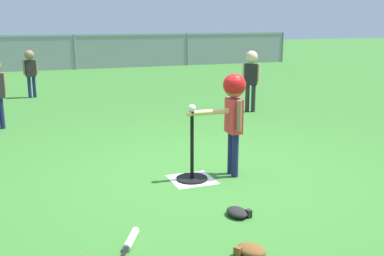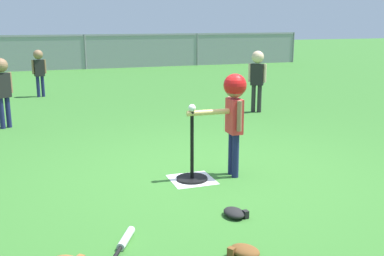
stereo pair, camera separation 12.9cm
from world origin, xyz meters
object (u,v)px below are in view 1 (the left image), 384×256
at_px(glove_near_bats, 238,212).
at_px(glove_tossed_aside, 251,250).
at_px(batting_tee, 192,169).
at_px(baseball_on_tee, 192,108).
at_px(spare_bat_silver, 129,243).
at_px(fielder_deep_right, 251,73).
at_px(fielder_near_left, 30,67).
at_px(batter_child, 233,104).

xyz_separation_m(glove_near_bats, glove_tossed_aside, (-0.20, -0.61, 0.00)).
height_order(batting_tee, baseball_on_tee, baseball_on_tee).
bearing_deg(batting_tee, spare_bat_silver, -128.68).
bearing_deg(glove_near_bats, batting_tee, 92.21).
relative_size(fielder_deep_right, spare_bat_silver, 2.00).
bearing_deg(fielder_near_left, spare_bat_silver, -86.83).
bearing_deg(fielder_deep_right, glove_tossed_aside, -117.99).
xyz_separation_m(fielder_near_left, spare_bat_silver, (0.40, -7.19, -0.61)).
relative_size(fielder_near_left, fielder_deep_right, 0.92).
distance_m(batting_tee, fielder_near_left, 6.19).
height_order(glove_near_bats, glove_tossed_aside, same).
bearing_deg(fielder_deep_right, batter_child, -121.17).
relative_size(batting_tee, fielder_near_left, 0.72).
relative_size(batting_tee, glove_near_bats, 3.03).
bearing_deg(fielder_near_left, baseball_on_tee, -77.48).
xyz_separation_m(baseball_on_tee, glove_near_bats, (0.04, -0.97, -0.72)).
bearing_deg(baseball_on_tee, fielder_deep_right, 52.86).
xyz_separation_m(fielder_near_left, glove_near_bats, (1.37, -6.99, -0.61)).
distance_m(batting_tee, fielder_deep_right, 3.80).
xyz_separation_m(fielder_deep_right, glove_near_bats, (-2.23, -3.96, -0.66)).
bearing_deg(spare_bat_silver, glove_tossed_aside, -28.36).
xyz_separation_m(batter_child, fielder_near_left, (-1.78, 6.03, -0.13)).
xyz_separation_m(baseball_on_tee, spare_bat_silver, (-0.94, -1.17, -0.73)).
relative_size(batter_child, fielder_near_left, 1.08).
height_order(baseball_on_tee, fielder_deep_right, fielder_deep_right).
bearing_deg(spare_bat_silver, fielder_near_left, 93.17).
height_order(fielder_near_left, spare_bat_silver, fielder_near_left).
distance_m(batting_tee, glove_tossed_aside, 1.60).
relative_size(fielder_near_left, glove_near_bats, 4.22).
height_order(batting_tee, batter_child, batter_child).
bearing_deg(spare_bat_silver, glove_near_bats, 11.47).
bearing_deg(baseball_on_tee, glove_tossed_aside, -96.02).
bearing_deg(glove_near_bats, glove_tossed_aside, -108.47).
xyz_separation_m(fielder_near_left, fielder_deep_right, (3.60, -3.03, 0.06)).
distance_m(baseball_on_tee, spare_bat_silver, 1.67).
bearing_deg(fielder_deep_right, baseball_on_tee, -127.14).
bearing_deg(batter_child, fielder_deep_right, 58.83).
bearing_deg(fielder_near_left, glove_near_bats, -78.88).
height_order(baseball_on_tee, batter_child, batter_child).
height_order(fielder_near_left, fielder_deep_right, fielder_deep_right).
distance_m(fielder_near_left, glove_near_bats, 7.15).
relative_size(batting_tee, fielder_deep_right, 0.66).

